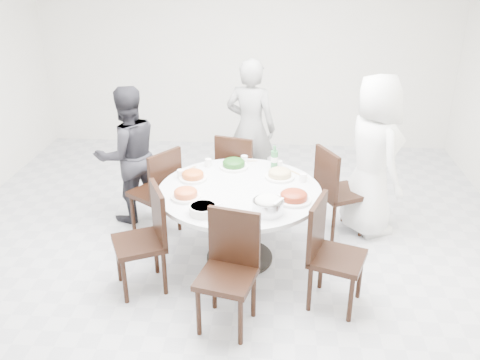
# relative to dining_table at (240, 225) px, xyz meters

# --- Properties ---
(floor) EXTENTS (6.00, 6.00, 0.01)m
(floor) POSITION_rel_dining_table_xyz_m (-0.15, 0.19, -0.38)
(floor) COLOR silver
(floor) RESTS_ON ground
(wall_back) EXTENTS (6.00, 0.01, 2.80)m
(wall_back) POSITION_rel_dining_table_xyz_m (-0.15, 3.19, 1.02)
(wall_back) COLOR white
(wall_back) RESTS_ON ground
(dining_table) EXTENTS (1.50, 1.50, 0.75)m
(dining_table) POSITION_rel_dining_table_xyz_m (0.00, 0.00, 0.00)
(dining_table) COLOR silver
(dining_table) RESTS_ON floor
(chair_ne) EXTENTS (0.56, 0.56, 0.95)m
(chair_ne) POSITION_rel_dining_table_xyz_m (1.00, 0.60, 0.10)
(chair_ne) COLOR black
(chair_ne) RESTS_ON floor
(chair_n) EXTENTS (0.52, 0.52, 0.95)m
(chair_n) POSITION_rel_dining_table_xyz_m (-0.08, 1.00, 0.10)
(chair_n) COLOR black
(chair_n) RESTS_ON floor
(chair_nw) EXTENTS (0.59, 0.59, 0.95)m
(chair_nw) POSITION_rel_dining_table_xyz_m (-0.92, 0.47, 0.10)
(chair_nw) COLOR black
(chair_nw) RESTS_ON floor
(chair_sw) EXTENTS (0.56, 0.56, 0.95)m
(chair_sw) POSITION_rel_dining_table_xyz_m (-0.83, -0.52, 0.10)
(chair_sw) COLOR black
(chair_sw) RESTS_ON floor
(chair_s) EXTENTS (0.51, 0.51, 0.95)m
(chair_s) POSITION_rel_dining_table_xyz_m (-0.03, -0.96, 0.10)
(chair_s) COLOR black
(chair_s) RESTS_ON floor
(chair_se) EXTENTS (0.54, 0.54, 0.95)m
(chair_se) POSITION_rel_dining_table_xyz_m (0.85, -0.62, 0.10)
(chair_se) COLOR black
(chair_se) RESTS_ON floor
(diner_right) EXTENTS (0.79, 0.96, 1.68)m
(diner_right) POSITION_rel_dining_table_xyz_m (1.30, 0.69, 0.46)
(diner_right) COLOR white
(diner_right) RESTS_ON floor
(diner_middle) EXTENTS (0.68, 0.53, 1.64)m
(diner_middle) POSITION_rel_dining_table_xyz_m (0.01, 1.52, 0.45)
(diner_middle) COLOR black
(diner_middle) RESTS_ON floor
(diner_left) EXTENTS (0.92, 0.88, 1.50)m
(diner_left) POSITION_rel_dining_table_xyz_m (-1.25, 0.75, 0.37)
(diner_left) COLOR black
(diner_left) RESTS_ON floor
(dish_greens) EXTENTS (0.29, 0.29, 0.07)m
(dish_greens) POSITION_rel_dining_table_xyz_m (-0.10, 0.49, 0.41)
(dish_greens) COLOR white
(dish_greens) RESTS_ON dining_table
(dish_pale) EXTENTS (0.28, 0.28, 0.08)m
(dish_pale) POSITION_rel_dining_table_xyz_m (0.36, 0.28, 0.41)
(dish_pale) COLOR white
(dish_pale) RESTS_ON dining_table
(dish_orange) EXTENTS (0.26, 0.26, 0.07)m
(dish_orange) POSITION_rel_dining_table_xyz_m (-0.46, 0.18, 0.41)
(dish_orange) COLOR white
(dish_orange) RESTS_ON dining_table
(dish_redbrown) EXTENTS (0.31, 0.31, 0.08)m
(dish_redbrown) POSITION_rel_dining_table_xyz_m (0.49, -0.20, 0.41)
(dish_redbrown) COLOR white
(dish_redbrown) RESTS_ON dining_table
(dish_tofu) EXTENTS (0.27, 0.27, 0.07)m
(dish_tofu) POSITION_rel_dining_table_xyz_m (-0.46, -0.22, 0.41)
(dish_tofu) COLOR white
(dish_tofu) RESTS_ON dining_table
(rice_bowl) EXTENTS (0.26, 0.26, 0.11)m
(rice_bowl) POSITION_rel_dining_table_xyz_m (0.27, -0.43, 0.43)
(rice_bowl) COLOR silver
(rice_bowl) RESTS_ON dining_table
(soup_bowl) EXTENTS (0.24, 0.24, 0.07)m
(soup_bowl) POSITION_rel_dining_table_xyz_m (-0.27, -0.48, 0.41)
(soup_bowl) COLOR white
(soup_bowl) RESTS_ON dining_table
(beverage_bottle) EXTENTS (0.07, 0.07, 0.24)m
(beverage_bottle) POSITION_rel_dining_table_xyz_m (0.31, 0.49, 0.50)
(beverage_bottle) COLOR #2C703B
(beverage_bottle) RESTS_ON dining_table
(tea_cups) EXTENTS (0.07, 0.07, 0.08)m
(tea_cups) POSITION_rel_dining_table_xyz_m (-0.03, 0.59, 0.42)
(tea_cups) COLOR white
(tea_cups) RESTS_ON dining_table
(chopsticks) EXTENTS (0.24, 0.04, 0.01)m
(chopsticks) POSITION_rel_dining_table_xyz_m (0.00, 0.68, 0.38)
(chopsticks) COLOR tan
(chopsticks) RESTS_ON dining_table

